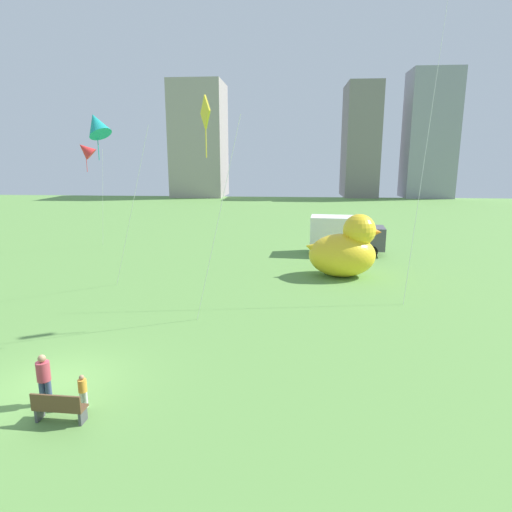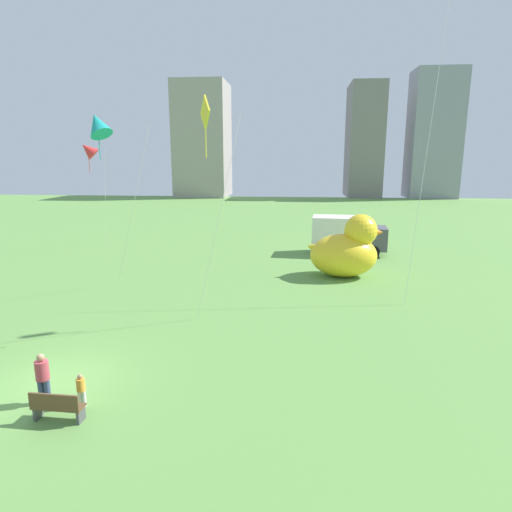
# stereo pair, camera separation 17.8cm
# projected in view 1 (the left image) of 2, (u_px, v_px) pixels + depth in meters

# --- Properties ---
(ground_plane) EXTENTS (140.00, 140.00, 0.00)m
(ground_plane) POSITION_uv_depth(u_px,v_px,m) (56.00, 384.00, 14.27)
(ground_plane) COLOR #619446
(park_bench) EXTENTS (1.46, 0.50, 0.90)m
(park_bench) POSITION_uv_depth(u_px,v_px,m) (59.00, 407.00, 12.09)
(park_bench) COLOR brown
(park_bench) RESTS_ON ground
(person_adult) EXTENTS (0.39, 0.39, 1.59)m
(person_adult) POSITION_uv_depth(u_px,v_px,m) (44.00, 377.00, 12.90)
(person_adult) COLOR #38476B
(person_adult) RESTS_ON ground
(person_child) EXTENTS (0.25, 0.25, 1.03)m
(person_child) POSITION_uv_depth(u_px,v_px,m) (83.00, 389.00, 12.82)
(person_child) COLOR silver
(person_child) RESTS_ON ground
(giant_inflatable_duck) EXTENTS (4.68, 3.01, 3.88)m
(giant_inflatable_duck) POSITION_uv_depth(u_px,v_px,m) (345.00, 250.00, 26.86)
(giant_inflatable_duck) COLOR yellow
(giant_inflatable_duck) RESTS_ON ground
(box_truck) EXTENTS (5.65, 2.76, 2.85)m
(box_truck) POSITION_uv_depth(u_px,v_px,m) (345.00, 235.00, 33.23)
(box_truck) COLOR white
(box_truck) RESTS_ON ground
(city_skyline) EXTENTS (50.96, 12.48, 22.24)m
(city_skyline) POSITION_uv_depth(u_px,v_px,m) (308.00, 139.00, 80.94)
(city_skyline) COLOR #9E938C
(city_skyline) RESTS_ON ground
(kite_teal) EXTENTS (3.32, 3.26, 9.52)m
(kite_teal) POSITION_uv_depth(u_px,v_px,m) (97.00, 125.00, 21.18)
(kite_teal) COLOR silver
(kite_teal) RESTS_ON ground
(kite_yellow) EXTENTS (2.13, 1.85, 9.52)m
(kite_yellow) POSITION_uv_depth(u_px,v_px,m) (206.00, 122.00, 16.84)
(kite_yellow) COLOR silver
(kite_yellow) RESTS_ON ground
(kite_red) EXTENTS (2.34, 2.20, 8.57)m
(kite_red) POSITION_uv_depth(u_px,v_px,m) (86.00, 150.00, 33.76)
(kite_red) COLOR silver
(kite_red) RESTS_ON ground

